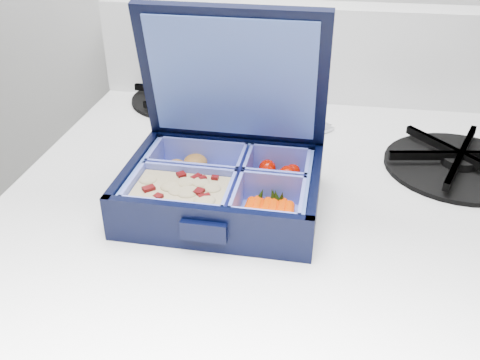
# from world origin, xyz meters

# --- Properties ---
(bento_box) EXTENTS (0.21, 0.16, 0.05)m
(bento_box) POSITION_xyz_m (0.31, 1.60, 0.95)
(bento_box) COLOR black
(bento_box) RESTS_ON stove
(burner_grate) EXTENTS (0.21, 0.21, 0.03)m
(burner_grate) POSITION_xyz_m (0.58, 1.74, 0.94)
(burner_grate) COLOR black
(burner_grate) RESTS_ON stove
(burner_grate_rear) EXTENTS (0.17, 0.17, 0.02)m
(burner_grate_rear) POSITION_xyz_m (0.20, 1.90, 0.93)
(burner_grate_rear) COLOR black
(burner_grate_rear) RESTS_ON stove
(fork) EXTENTS (0.15, 0.16, 0.01)m
(fork) POSITION_xyz_m (0.35, 1.75, 0.93)
(fork) COLOR silver
(fork) RESTS_ON stove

